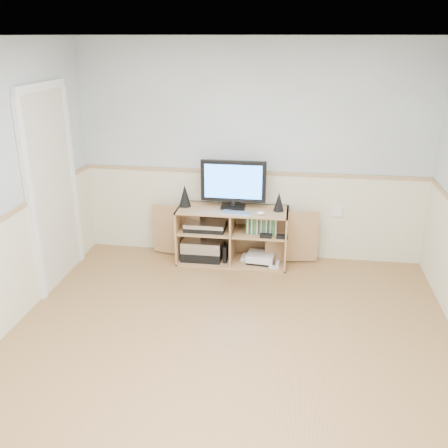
{
  "coord_description": "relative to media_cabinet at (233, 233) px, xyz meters",
  "views": [
    {
      "loc": [
        0.5,
        -3.32,
        2.51
      ],
      "look_at": [
        -0.17,
        1.2,
        0.77
      ],
      "focal_mm": 40.0,
      "sensor_mm": 36.0,
      "label": 1
    }
  ],
  "objects": [
    {
      "name": "mouse",
      "position": [
        0.33,
        -0.2,
        0.34
      ],
      "size": [
        0.1,
        0.08,
        0.04
      ],
      "primitive_type": "ellipsoid",
      "rotation": [
        0.0,
        0.0,
        0.12
      ],
      "color": "white",
      "rests_on": "media_cabinet"
    },
    {
      "name": "game_cases",
      "position": [
        0.34,
        -0.08,
        0.15
      ],
      "size": [
        0.34,
        0.14,
        0.19
      ],
      "primitive_type": "cube",
      "color": "#3F8C3F",
      "rests_on": "media_cabinet"
    },
    {
      "name": "speaker_right",
      "position": [
        0.52,
        -0.04,
        0.43
      ],
      "size": [
        0.12,
        0.12,
        0.22
      ],
      "primitive_type": "cone",
      "color": "black",
      "rests_on": "media_cabinet"
    },
    {
      "name": "monitor",
      "position": [
        0.0,
        -0.01,
        0.62
      ],
      "size": [
        0.74,
        0.18,
        0.55
      ],
      "color": "black",
      "rests_on": "media_cabinet"
    },
    {
      "name": "game_consoles",
      "position": [
        0.32,
        -0.07,
        -0.26
      ],
      "size": [
        0.46,
        0.3,
        0.11
      ],
      "color": "white",
      "rests_on": "media_cabinet"
    },
    {
      "name": "wall_outlet",
      "position": [
        1.19,
        0.19,
        0.27
      ],
      "size": [
        0.12,
        0.03,
        0.12
      ],
      "primitive_type": "cube",
      "color": "white",
      "rests_on": "wall_back"
    },
    {
      "name": "speaker_left",
      "position": [
        -0.56,
        -0.04,
        0.45
      ],
      "size": [
        0.14,
        0.14,
        0.26
      ],
      "primitive_type": "cone",
      "color": "black",
      "rests_on": "media_cabinet"
    },
    {
      "name": "keyboard",
      "position": [
        0.06,
        -0.2,
        0.32
      ],
      "size": [
        0.34,
        0.18,
        0.01
      ],
      "primitive_type": "cube",
      "rotation": [
        0.0,
        0.0,
        -0.18
      ],
      "color": "silver",
      "rests_on": "media_cabinet"
    },
    {
      "name": "media_cabinet",
      "position": [
        0.0,
        0.0,
        0.0
      ],
      "size": [
        1.97,
        0.47,
        0.65
      ],
      "color": "tan",
      "rests_on": "floor"
    },
    {
      "name": "av_components",
      "position": [
        -0.34,
        -0.06,
        -0.11
      ],
      "size": [
        0.53,
        0.34,
        0.47
      ],
      "color": "black",
      "rests_on": "media_cabinet"
    },
    {
      "name": "room",
      "position": [
        0.13,
        -1.92,
        0.88
      ],
      "size": [
        4.04,
        4.54,
        2.54
      ],
      "color": "tan",
      "rests_on": "ground"
    }
  ]
}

